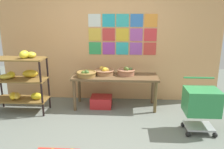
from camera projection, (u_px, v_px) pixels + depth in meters
ground at (100, 143)px, 3.38m from camera, size 9.66×9.66×0.00m
back_wall_with_art at (109, 39)px, 4.82m from camera, size 4.70×0.07×2.65m
banana_shelf_unit at (20, 80)px, 4.32m from camera, size 1.02×0.44×1.21m
display_table at (115, 80)px, 4.54m from camera, size 1.69×0.59×0.66m
fruit_basket_right at (104, 71)px, 4.61m from camera, size 0.41×0.41×0.16m
fruit_basket_back_right at (126, 71)px, 4.56m from camera, size 0.36×0.36×0.18m
fruit_basket_back_left at (86, 74)px, 4.45m from camera, size 0.39×0.39×0.14m
produce_crate_under_table at (101, 102)px, 4.67m from camera, size 0.43×0.36×0.22m
shopping_cart at (201, 103)px, 3.57m from camera, size 0.51×0.46×0.86m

